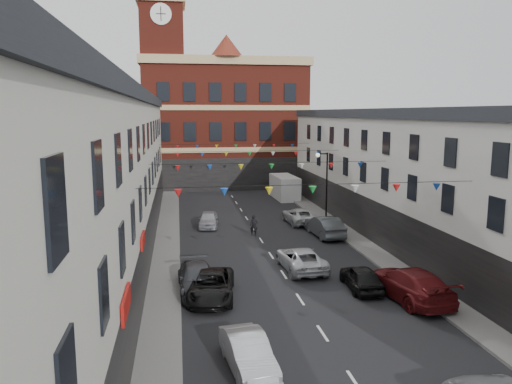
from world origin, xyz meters
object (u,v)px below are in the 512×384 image
moving_car (301,259)px  car_left_b (248,353)px  car_left_e (208,219)px  car_right_e (325,226)px  white_van (285,187)px  car_right_d (361,277)px  car_right_f (299,216)px  street_lamp (324,177)px  car_left_c (211,286)px  car_left_d (197,279)px  pedestrian (254,226)px  car_right_c (410,284)px

moving_car → car_left_b: bearing=63.9°
car_left_e → moving_car: (4.82, -12.29, 0.02)m
car_right_e → white_van: 17.32m
car_right_d → car_right_f: (0.60, 16.33, 0.00)m
street_lamp → car_left_c: bearing=-122.7°
car_left_d → car_left_e: (1.52, 15.00, -0.03)m
street_lamp → white_van: 12.12m
car_left_b → car_right_f: 25.06m
street_lamp → car_right_f: bearing=-162.9°
car_right_f → pedestrian: (-4.53, -3.80, 0.15)m
car_left_e → street_lamp: bearing=12.2°
car_left_e → white_van: (9.20, 12.75, 0.60)m
car_left_c → white_van: 30.65m
street_lamp → car_left_d: (-11.67, -15.96, -3.21)m
car_left_c → car_left_d: bearing=126.0°
car_right_c → car_right_e: 13.31m
street_lamp → car_right_d: 17.60m
car_left_c → car_right_d: (8.06, 0.11, -0.02)m
car_right_e → moving_car: (-3.80, -7.73, -0.12)m
car_left_b → street_lamp: bearing=60.2°
pedestrian → car_right_f: bearing=51.4°
car_right_e → car_left_b: bearing=61.3°
car_right_c → car_left_c: bearing=-16.3°
pedestrian → car_right_e: bearing=0.9°
car_left_b → car_right_e: 20.89m
car_left_d → car_right_c: bearing=-17.5°
car_left_b → car_left_c: (-0.86, 7.38, 0.02)m
moving_car → street_lamp: bearing=-115.0°
car_right_d → moving_car: 4.49m
car_right_f → car_right_e: bearing=96.7°
moving_car → car_right_e: bearing=-119.2°
car_right_e → moving_car: bearing=59.5°
car_left_e → moving_car: moving_car is taller
car_left_e → pedestrian: (3.27, -3.56, 0.15)m
car_left_d → car_right_c: 11.00m
car_left_b → car_right_c: (9.10, 5.72, 0.17)m
car_right_c → car_right_f: (-1.30, 18.10, -0.17)m
car_right_c → car_left_d: bearing=-21.9°
car_left_c → car_right_c: size_ratio=0.86×
moving_car → white_van: bearing=-103.0°
white_van → moving_car: bearing=-102.3°
car_left_c → car_right_c: (9.96, -1.66, 0.14)m
car_right_c → white_van: 30.61m
car_right_c → car_left_e: bearing=-69.9°
car_right_c → car_right_e: bearing=-94.8°
car_left_c → car_right_e: size_ratio=1.01×
car_right_f → moving_car: size_ratio=0.97×
moving_car → white_van: white_van is taller
car_right_d → moving_car: (-2.38, 3.80, 0.02)m
car_left_c → car_right_f: size_ratio=1.03×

